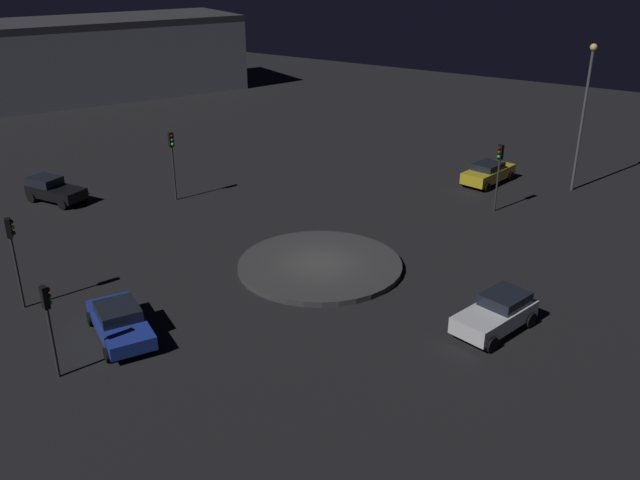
{
  "coord_description": "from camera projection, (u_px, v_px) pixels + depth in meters",
  "views": [
    {
      "loc": [
        17.29,
        -26.7,
        15.51
      ],
      "look_at": [
        0.0,
        0.0,
        1.56
      ],
      "focal_mm": 38.28,
      "sensor_mm": 36.0,
      "label": 1
    }
  ],
  "objects": [
    {
      "name": "car_white",
      "position": [
        497.0,
        313.0,
        29.38
      ],
      "size": [
        2.86,
        4.4,
        1.59
      ],
      "rotation": [
        0.0,
        0.0,
        4.46
      ],
      "color": "white",
      "rests_on": "ground_plane"
    },
    {
      "name": "traffic_light_south",
      "position": [
        48.0,
        313.0,
        25.39
      ],
      "size": [
        0.34,
        0.38,
        3.94
      ],
      "rotation": [
        0.0,
        0.0,
        1.34
      ],
      "color": "#2D2D2D",
      "rests_on": "ground_plane"
    },
    {
      "name": "car_black",
      "position": [
        54.0,
        190.0,
        44.08
      ],
      "size": [
        4.02,
        2.2,
        1.55
      ],
      "rotation": [
        0.0,
        0.0,
        6.37
      ],
      "color": "black",
      "rests_on": "ground_plane"
    },
    {
      "name": "streetlamp_north",
      "position": [
        585.0,
        105.0,
        44.11
      ],
      "size": [
        0.46,
        0.46,
        9.68
      ],
      "color": "#4C4C51",
      "rests_on": "ground_plane"
    },
    {
      "name": "car_blue",
      "position": [
        120.0,
        321.0,
        28.94
      ],
      "size": [
        4.88,
        3.81,
        1.39
      ],
      "rotation": [
        0.0,
        0.0,
        2.65
      ],
      "color": "#1E38A5",
      "rests_on": "ground_plane"
    },
    {
      "name": "traffic_light_north",
      "position": [
        499.0,
        165.0,
        41.58
      ],
      "size": [
        0.36,
        0.39,
        4.28
      ],
      "rotation": [
        0.0,
        0.0,
        -1.93
      ],
      "color": "#2D2D2D",
      "rests_on": "ground_plane"
    },
    {
      "name": "traffic_light_west",
      "position": [
        172.0,
        153.0,
        43.36
      ],
      "size": [
        0.38,
        0.34,
        4.5
      ],
      "rotation": [
        0.0,
        0.0,
        -0.25
      ],
      "color": "#2D2D2D",
      "rests_on": "ground_plane"
    },
    {
      "name": "store_building",
      "position": [
        92.0,
        58.0,
        73.36
      ],
      "size": [
        23.28,
        33.34,
        8.09
      ],
      "rotation": [
        0.0,
        0.0,
        4.29
      ],
      "color": "#8C939E",
      "rests_on": "ground_plane"
    },
    {
      "name": "ground_plane",
      "position": [
        320.0,
        268.0,
        35.36
      ],
      "size": [
        114.33,
        114.33,
        0.0
      ],
      "primitive_type": "plane",
      "color": "black"
    },
    {
      "name": "traffic_light_southwest",
      "position": [
        13.0,
        245.0,
        30.26
      ],
      "size": [
        0.38,
        0.39,
        4.44
      ],
      "rotation": [
        0.0,
        0.0,
        0.87
      ],
      "color": "#2D2D2D",
      "rests_on": "ground_plane"
    },
    {
      "name": "car_yellow",
      "position": [
        488.0,
        173.0,
        47.42
      ],
      "size": [
        2.64,
        4.7,
        1.49
      ],
      "rotation": [
        0.0,
        0.0,
        4.53
      ],
      "color": "gold",
      "rests_on": "ground_plane"
    },
    {
      "name": "roundabout_island",
      "position": [
        320.0,
        265.0,
        35.3
      ],
      "size": [
        8.51,
        8.51,
        0.29
      ],
      "primitive_type": "cylinder",
      "color": "#383838",
      "rests_on": "ground_plane"
    }
  ]
}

